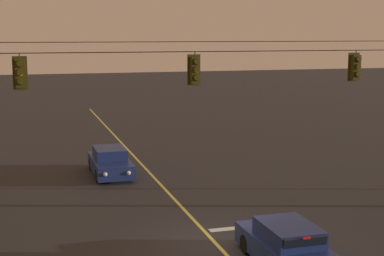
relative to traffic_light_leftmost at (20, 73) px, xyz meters
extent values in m
plane|color=#28282B|center=(6.19, -2.12, -5.83)|extent=(180.00, 180.00, 0.00)
cube|color=#D1C64C|center=(6.19, 6.02, -5.82)|extent=(0.14, 60.00, 0.01)
cube|color=silver|center=(8.09, -0.58, -5.82)|extent=(3.40, 0.36, 0.01)
cylinder|color=black|center=(6.19, 0.02, 0.65)|extent=(18.15, 0.03, 0.03)
cylinder|color=black|center=(6.19, 0.02, 1.00)|extent=(18.15, 0.02, 0.02)
cylinder|color=black|center=(0.00, 0.02, 0.56)|extent=(0.04, 0.04, 0.18)
cube|color=#332D0A|center=(0.00, 0.02, -0.01)|extent=(0.32, 0.26, 0.96)
cube|color=#332D0A|center=(0.00, 0.16, -0.01)|extent=(0.48, 0.03, 1.12)
sphere|color=#380A0A|center=(0.00, -0.14, 0.28)|extent=(0.17, 0.17, 0.17)
cylinder|color=#332D0A|center=(0.00, -0.18, 0.33)|extent=(0.20, 0.10, 0.20)
sphere|color=orange|center=(0.00, -0.14, -0.01)|extent=(0.17, 0.17, 0.17)
cylinder|color=#332D0A|center=(0.00, -0.18, 0.04)|extent=(0.20, 0.10, 0.20)
sphere|color=black|center=(0.00, -0.14, -0.29)|extent=(0.17, 0.17, 0.17)
cylinder|color=#332D0A|center=(0.00, -0.18, -0.25)|extent=(0.20, 0.10, 0.20)
cylinder|color=black|center=(6.01, 0.02, 0.56)|extent=(0.04, 0.04, 0.18)
cube|color=#332D0A|center=(6.01, 0.02, -0.01)|extent=(0.32, 0.26, 0.96)
cube|color=#332D0A|center=(6.01, 0.16, -0.01)|extent=(0.48, 0.03, 1.12)
sphere|color=#380A0A|center=(6.01, -0.14, 0.28)|extent=(0.17, 0.17, 0.17)
cylinder|color=#332D0A|center=(6.01, -0.18, 0.33)|extent=(0.20, 0.10, 0.20)
sphere|color=orange|center=(6.01, -0.14, -0.01)|extent=(0.17, 0.17, 0.17)
cylinder|color=#332D0A|center=(6.01, -0.18, 0.04)|extent=(0.20, 0.10, 0.20)
sphere|color=black|center=(6.01, -0.14, -0.29)|extent=(0.17, 0.17, 0.17)
cylinder|color=#332D0A|center=(6.01, -0.18, -0.25)|extent=(0.20, 0.10, 0.20)
cylinder|color=black|center=(12.52, 0.02, 0.56)|extent=(0.04, 0.04, 0.18)
cube|color=#332D0A|center=(12.52, 0.02, -0.01)|extent=(0.32, 0.26, 0.96)
cube|color=#332D0A|center=(12.52, 0.16, -0.01)|extent=(0.48, 0.03, 1.12)
sphere|color=#380A0A|center=(12.52, -0.14, 0.28)|extent=(0.17, 0.17, 0.17)
cylinder|color=#332D0A|center=(12.52, -0.18, 0.33)|extent=(0.20, 0.10, 0.20)
sphere|color=orange|center=(12.52, -0.14, -0.01)|extent=(0.17, 0.17, 0.17)
cylinder|color=#332D0A|center=(12.52, -0.18, 0.04)|extent=(0.20, 0.10, 0.20)
sphere|color=black|center=(12.52, -0.14, -0.29)|extent=(0.17, 0.17, 0.17)
cylinder|color=#332D0A|center=(12.52, -0.18, -0.25)|extent=(0.20, 0.10, 0.20)
cube|color=navy|center=(7.65, -4.37, -5.32)|extent=(1.80, 4.30, 0.68)
cube|color=navy|center=(7.65, -4.49, -4.71)|extent=(1.51, 2.15, 0.54)
cube|color=black|center=(7.65, -3.56, -4.71)|extent=(1.40, 0.21, 0.48)
cube|color=black|center=(7.65, -5.56, -4.71)|extent=(1.37, 0.18, 0.46)
cylinder|color=black|center=(6.86, -3.04, -5.51)|extent=(0.22, 0.64, 0.64)
cylinder|color=black|center=(8.44, -3.04, -5.51)|extent=(0.22, 0.64, 0.64)
cube|color=red|center=(7.65, -5.66, -4.48)|extent=(0.24, 0.04, 0.06)
cube|color=navy|center=(4.18, 8.99, -5.32)|extent=(1.80, 4.30, 0.68)
cube|color=navy|center=(4.18, 9.11, -4.71)|extent=(1.51, 2.15, 0.54)
cube|color=black|center=(4.18, 8.18, -4.71)|extent=(1.40, 0.21, 0.48)
cube|color=black|center=(4.18, 10.17, -4.71)|extent=(1.37, 0.18, 0.46)
cylinder|color=black|center=(4.97, 7.66, -5.51)|extent=(0.22, 0.64, 0.64)
cylinder|color=black|center=(3.39, 7.66, -5.51)|extent=(0.22, 0.64, 0.64)
cylinder|color=black|center=(4.97, 10.33, -5.51)|extent=(0.22, 0.64, 0.64)
cylinder|color=black|center=(3.39, 10.33, -5.51)|extent=(0.22, 0.64, 0.64)
sphere|color=white|center=(4.74, 6.82, -5.26)|extent=(0.20, 0.20, 0.20)
sphere|color=white|center=(3.62, 6.82, -5.26)|extent=(0.20, 0.20, 0.20)
camera|label=1|loc=(0.04, -20.07, 1.28)|focal=54.75mm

